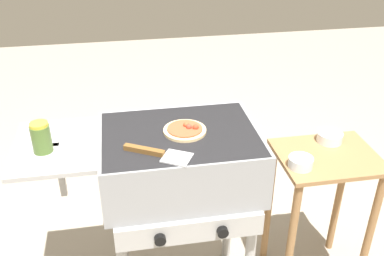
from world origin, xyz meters
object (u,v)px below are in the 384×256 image
Objects in this scene: grill at (177,164)px; sauce_jar at (41,137)px; pizza_pepperoni at (185,130)px; topping_bowl_near at (301,163)px; topping_bowl_far at (330,137)px; prep_table at (321,192)px; spatula at (158,153)px.

grill is 8.06× the size of sauce_jar.
pizza_pepperoni is 0.55m from sauce_jar.
sauce_jar is 1.15× the size of topping_bowl_near.
sauce_jar is 1.02× the size of topping_bowl_far.
topping_bowl_far is (1.23, 0.15, -0.21)m from sauce_jar.
grill is 8.25× the size of topping_bowl_far.
prep_table is at bearing 1.98° from sauce_jar.
grill is 9.24× the size of topping_bowl_near.
sauce_jar reaches higher than pizza_pepperoni.
topping_bowl_far is at bearing 39.37° from topping_bowl_near.
prep_table is 0.28m from topping_bowl_near.
sauce_jar is 1.26m from topping_bowl_far.
grill is 0.55m from sauce_jar.
topping_bowl_near is at bearing -8.90° from pizza_pepperoni.
grill reaches higher than topping_bowl_far.
spatula is 2.45× the size of topping_bowl_near.
topping_bowl_near is (-0.16, -0.07, 0.22)m from prep_table.
topping_bowl_far is (0.73, 0.11, -0.01)m from grill.
spatula is 0.87m from topping_bowl_far.
sauce_jar is at bearing -178.02° from prep_table.
prep_table is at bearing -0.80° from pizza_pepperoni.
grill is 0.52m from topping_bowl_near.
spatula is 0.63m from topping_bowl_near.
sauce_jar reaches higher than grill.
topping_bowl_far is (0.82, 0.25, -0.16)m from spatula.
topping_bowl_far is at bearing 17.06° from spatula.
grill is 3.77× the size of spatula.
prep_table is 6.97× the size of topping_bowl_near.
grill reaches higher than topping_bowl_near.
grill is 0.22m from spatula.
sauce_jar reaches higher than spatula.
grill is 1.32× the size of prep_table.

